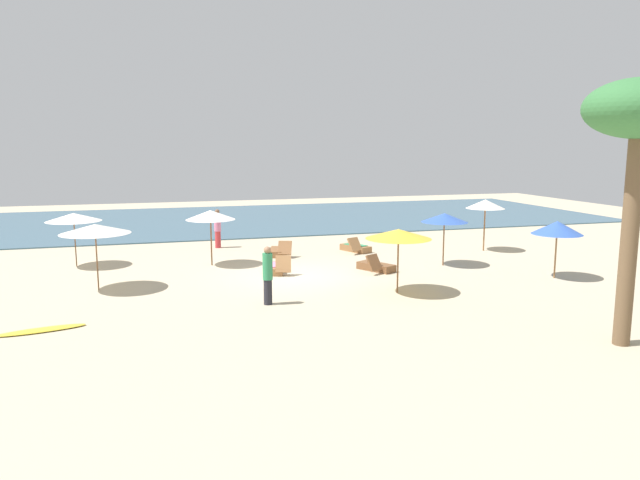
{
  "coord_description": "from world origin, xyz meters",
  "views": [
    {
      "loc": [
        -5.11,
        -20.75,
        4.8
      ],
      "look_at": [
        1.34,
        1.19,
        1.1
      ],
      "focal_mm": 33.53,
      "sensor_mm": 36.0,
      "label": 1
    }
  ],
  "objects_px": {
    "lounger_2": "(276,268)",
    "umbrella_2": "(74,217)",
    "umbrella_0": "(95,229)",
    "umbrella_5": "(444,218)",
    "person_0": "(218,228)",
    "lounger_3": "(376,266)",
    "umbrella_4": "(210,215)",
    "lounger_1": "(277,252)",
    "umbrella_1": "(398,234)",
    "person_1": "(268,275)",
    "umbrella_3": "(485,204)",
    "surfboard": "(41,330)",
    "umbrella_6": "(557,228)",
    "lounger_0": "(356,248)",
    "palm_1": "(639,119)"
  },
  "relations": [
    {
      "from": "lounger_2",
      "to": "umbrella_2",
      "type": "bearing_deg",
      "value": 155.5
    },
    {
      "from": "umbrella_0",
      "to": "umbrella_5",
      "type": "relative_size",
      "value": 1.08
    },
    {
      "from": "lounger_2",
      "to": "person_0",
      "type": "relative_size",
      "value": 0.95
    },
    {
      "from": "lounger_3",
      "to": "umbrella_5",
      "type": "bearing_deg",
      "value": 4.37
    },
    {
      "from": "umbrella_4",
      "to": "lounger_1",
      "type": "relative_size",
      "value": 1.24
    },
    {
      "from": "umbrella_1",
      "to": "umbrella_4",
      "type": "distance_m",
      "value": 8.19
    },
    {
      "from": "lounger_3",
      "to": "person_1",
      "type": "xyz_separation_m",
      "value": [
        -4.91,
        -3.57,
        0.74
      ]
    },
    {
      "from": "umbrella_3",
      "to": "surfboard",
      "type": "height_order",
      "value": "umbrella_3"
    },
    {
      "from": "umbrella_5",
      "to": "umbrella_6",
      "type": "bearing_deg",
      "value": -48.84
    },
    {
      "from": "lounger_0",
      "to": "lounger_2",
      "type": "height_order",
      "value": "lounger_2"
    },
    {
      "from": "surfboard",
      "to": "person_1",
      "type": "bearing_deg",
      "value": 8.53
    },
    {
      "from": "umbrella_5",
      "to": "person_1",
      "type": "xyz_separation_m",
      "value": [
        -7.87,
        -3.79,
        -1.0
      ]
    },
    {
      "from": "umbrella_1",
      "to": "lounger_1",
      "type": "xyz_separation_m",
      "value": [
        -2.33,
        7.57,
        -1.77
      ]
    },
    {
      "from": "umbrella_1",
      "to": "lounger_2",
      "type": "xyz_separation_m",
      "value": [
        -3.13,
        4.17,
        -1.76
      ]
    },
    {
      "from": "lounger_2",
      "to": "lounger_3",
      "type": "height_order",
      "value": "lounger_2"
    },
    {
      "from": "lounger_1",
      "to": "person_0",
      "type": "height_order",
      "value": "person_0"
    },
    {
      "from": "lounger_1",
      "to": "palm_1",
      "type": "xyz_separation_m",
      "value": [
        5.49,
        -13.72,
        5.17
      ]
    },
    {
      "from": "umbrella_6",
      "to": "lounger_0",
      "type": "relative_size",
      "value": 1.18
    },
    {
      "from": "umbrella_3",
      "to": "person_1",
      "type": "height_order",
      "value": "umbrella_3"
    },
    {
      "from": "umbrella_2",
      "to": "lounger_0",
      "type": "xyz_separation_m",
      "value": [
        11.69,
        -0.01,
        -1.79
      ]
    },
    {
      "from": "umbrella_0",
      "to": "umbrella_5",
      "type": "bearing_deg",
      "value": 1.95
    },
    {
      "from": "umbrella_2",
      "to": "surfboard",
      "type": "bearing_deg",
      "value": -90.15
    },
    {
      "from": "umbrella_5",
      "to": "umbrella_2",
      "type": "bearing_deg",
      "value": 164.53
    },
    {
      "from": "umbrella_1",
      "to": "lounger_0",
      "type": "distance_m",
      "value": 7.8
    },
    {
      "from": "umbrella_1",
      "to": "palm_1",
      "type": "distance_m",
      "value": 7.71
    },
    {
      "from": "umbrella_5",
      "to": "lounger_3",
      "type": "xyz_separation_m",
      "value": [
        -2.96,
        -0.23,
        -1.74
      ]
    },
    {
      "from": "umbrella_3",
      "to": "umbrella_4",
      "type": "relative_size",
      "value": 1.05
    },
    {
      "from": "umbrella_1",
      "to": "person_1",
      "type": "bearing_deg",
      "value": -177.76
    },
    {
      "from": "umbrella_6",
      "to": "surfboard",
      "type": "relative_size",
      "value": 0.93
    },
    {
      "from": "umbrella_1",
      "to": "umbrella_2",
      "type": "height_order",
      "value": "umbrella_2"
    },
    {
      "from": "umbrella_0",
      "to": "person_0",
      "type": "xyz_separation_m",
      "value": [
        4.78,
        7.08,
        -1.12
      ]
    },
    {
      "from": "umbrella_0",
      "to": "lounger_0",
      "type": "xyz_separation_m",
      "value": [
        10.59,
        4.31,
        -1.87
      ]
    },
    {
      "from": "umbrella_6",
      "to": "person_0",
      "type": "bearing_deg",
      "value": 138.0
    },
    {
      "from": "umbrella_1",
      "to": "umbrella_5",
      "type": "xyz_separation_m",
      "value": [
        3.56,
        3.62,
        -0.03
      ]
    },
    {
      "from": "umbrella_3",
      "to": "umbrella_6",
      "type": "relative_size",
      "value": 1.12
    },
    {
      "from": "lounger_3",
      "to": "person_1",
      "type": "relative_size",
      "value": 0.97
    },
    {
      "from": "lounger_1",
      "to": "person_0",
      "type": "relative_size",
      "value": 0.98
    },
    {
      "from": "lounger_1",
      "to": "person_0",
      "type": "bearing_deg",
      "value": 129.73
    },
    {
      "from": "umbrella_0",
      "to": "umbrella_3",
      "type": "distance_m",
      "value": 16.51
    },
    {
      "from": "person_1",
      "to": "umbrella_3",
      "type": "bearing_deg",
      "value": 29.19
    },
    {
      "from": "umbrella_0",
      "to": "umbrella_4",
      "type": "distance_m",
      "value": 5.09
    },
    {
      "from": "umbrella_0",
      "to": "umbrella_2",
      "type": "distance_m",
      "value": 4.45
    },
    {
      "from": "umbrella_2",
      "to": "umbrella_3",
      "type": "distance_m",
      "value": 17.41
    },
    {
      "from": "lounger_3",
      "to": "umbrella_1",
      "type": "bearing_deg",
      "value": -100.07
    },
    {
      "from": "surfboard",
      "to": "palm_1",
      "type": "bearing_deg",
      "value": -20.35
    },
    {
      "from": "umbrella_2",
      "to": "lounger_0",
      "type": "bearing_deg",
      "value": -0.04
    },
    {
      "from": "umbrella_2",
      "to": "lounger_1",
      "type": "xyz_separation_m",
      "value": [
        8.12,
        0.07,
        -1.79
      ]
    },
    {
      "from": "lounger_1",
      "to": "surfboard",
      "type": "distance_m",
      "value": 11.89
    },
    {
      "from": "umbrella_2",
      "to": "lounger_0",
      "type": "distance_m",
      "value": 11.83
    },
    {
      "from": "lounger_1",
      "to": "umbrella_2",
      "type": "bearing_deg",
      "value": -179.48
    }
  ]
}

